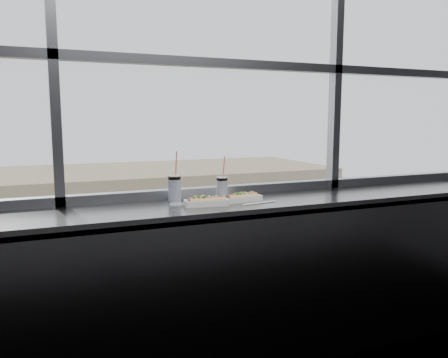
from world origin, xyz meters
name	(u,v)px	position (x,y,z in m)	size (l,w,h in m)	color
wall_back_lower	(213,271)	(0.00, 1.50, 0.55)	(6.00, 6.00, 0.00)	black
window_glass	(211,17)	(0.00, 1.52, 2.30)	(6.00, 6.00, 0.00)	silver
window_mullions	(212,16)	(0.00, 1.50, 2.30)	(6.00, 0.08, 2.40)	gray
counter	(228,207)	(0.00, 1.23, 1.07)	(6.00, 0.55, 0.06)	gray
counter_fascia	(245,299)	(0.00, 0.97, 0.55)	(6.00, 0.04, 1.04)	gray
hotdog_tray_left	(206,202)	(-0.18, 1.16, 1.13)	(0.28, 0.13, 0.07)	white
hotdog_tray_right	(242,198)	(0.08, 1.20, 1.13)	(0.27, 0.11, 0.06)	white
soda_cup_left	(174,187)	(-0.31, 1.37, 1.20)	(0.09, 0.09, 0.33)	white
soda_cup_right	(222,187)	(0.00, 1.32, 1.18)	(0.08, 0.08, 0.29)	white
loose_straw	(260,203)	(0.16, 1.10, 1.10)	(0.01, 0.01, 0.25)	white
wrapper	(177,204)	(-0.34, 1.22, 1.11)	(0.10, 0.07, 0.02)	silver
plaza_ground	(61,244)	(0.00, 45.00, -11.00)	(120.00, 120.00, 0.00)	#A7A5A1
far_sidewalk	(70,302)	(0.00, 29.50, -10.98)	(80.00, 6.00, 0.04)	#A7A5A1
far_building	(62,217)	(0.00, 39.50, -7.00)	(50.00, 14.00, 8.00)	#998865
car_far_c	(256,281)	(12.45, 25.50, -9.86)	(6.51, 2.71, 2.17)	beige
car_far_b	(136,301)	(3.86, 25.50, -9.94)	(5.98, 2.49, 1.99)	maroon
car_near_d	(239,350)	(7.46, 17.50, -9.94)	(5.99, 2.50, 2.00)	#B4B4B2
car_near_e	(345,325)	(14.04, 17.50, -9.83)	(6.66, 2.78, 2.22)	#5357BC
pedestrian_d	(181,271)	(8.10, 29.69, -9.90)	(0.94, 0.70, 2.11)	#66605B
pedestrian_c	(164,280)	(6.52, 28.58, -10.00)	(0.85, 0.64, 1.91)	#66605B
tree_center	(96,257)	(1.84, 29.50, -7.96)	(2.87, 2.87, 4.48)	#47382B
tree_right	(213,234)	(10.68, 29.50, -7.24)	(3.55, 3.55, 5.55)	#47382B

